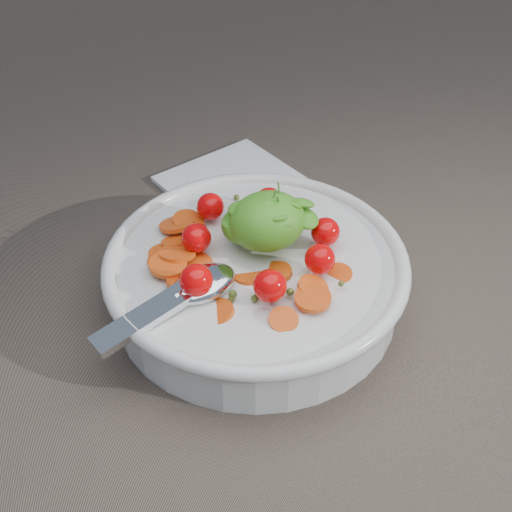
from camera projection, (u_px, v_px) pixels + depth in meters
name	position (u px, v px, depth m)	size (l,w,h in m)	color
ground	(242.00, 302.00, 0.64)	(6.00, 6.00, 0.00)	#766354
bowl	(256.00, 274.00, 0.62)	(0.31, 0.29, 0.12)	silver
napkin	(231.00, 181.00, 0.80)	(0.15, 0.13, 0.01)	white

